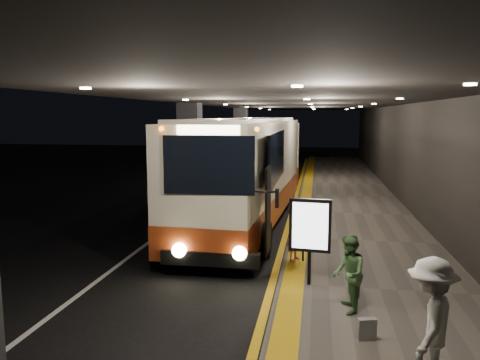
% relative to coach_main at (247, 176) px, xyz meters
% --- Properties ---
extents(ground, '(90.00, 90.00, 0.00)m').
position_rel_coach_main_xyz_m(ground, '(-0.85, -2.97, -1.79)').
color(ground, black).
extents(lane_line_white, '(0.12, 50.00, 0.01)m').
position_rel_coach_main_xyz_m(lane_line_white, '(-2.65, 2.03, -1.78)').
color(lane_line_white, silver).
rests_on(lane_line_white, ground).
extents(kerb_stripe_yellow, '(0.18, 50.00, 0.01)m').
position_rel_coach_main_xyz_m(kerb_stripe_yellow, '(1.50, 2.03, -1.78)').
color(kerb_stripe_yellow, gold).
rests_on(kerb_stripe_yellow, ground).
extents(sidewalk, '(4.50, 50.00, 0.15)m').
position_rel_coach_main_xyz_m(sidewalk, '(3.90, 2.03, -1.71)').
color(sidewalk, '#514C44').
rests_on(sidewalk, ground).
extents(tactile_strip, '(0.50, 50.00, 0.01)m').
position_rel_coach_main_xyz_m(tactile_strip, '(2.00, 2.03, -1.63)').
color(tactile_strip, gold).
rests_on(tactile_strip, sidewalk).
extents(terminal_wall, '(0.10, 50.00, 6.00)m').
position_rel_coach_main_xyz_m(terminal_wall, '(6.15, 2.03, 1.21)').
color(terminal_wall, black).
rests_on(terminal_wall, ground).
extents(support_columns, '(0.80, 24.80, 4.40)m').
position_rel_coach_main_xyz_m(support_columns, '(-2.35, 1.03, 0.41)').
color(support_columns, black).
rests_on(support_columns, ground).
extents(canopy, '(9.00, 50.00, 0.40)m').
position_rel_coach_main_xyz_m(canopy, '(1.65, 2.03, 2.81)').
color(canopy, black).
rests_on(canopy, support_columns).
extents(coach_main, '(3.08, 12.03, 3.72)m').
position_rel_coach_main_xyz_m(coach_main, '(0.00, 0.00, 0.00)').
color(coach_main, beige).
rests_on(coach_main, ground).
extents(coach_second, '(2.96, 11.27, 3.50)m').
position_rel_coach_main_xyz_m(coach_second, '(0.04, 13.68, -0.10)').
color(coach_second, beige).
rests_on(coach_second, ground).
extents(passenger_boarding, '(0.52, 0.64, 1.51)m').
position_rel_coach_main_xyz_m(passenger_boarding, '(1.95, -4.41, -0.88)').
color(passenger_boarding, '#D16177').
rests_on(passenger_boarding, sidewalk).
extents(passenger_waiting_green, '(0.52, 0.78, 1.52)m').
position_rel_coach_main_xyz_m(passenger_waiting_green, '(3.12, -7.46, -0.88)').
color(passenger_waiting_green, '#416A3B').
rests_on(passenger_waiting_green, sidewalk).
extents(passenger_waiting_white, '(0.94, 1.31, 1.84)m').
position_rel_coach_main_xyz_m(passenger_waiting_white, '(4.10, -9.79, -0.72)').
color(passenger_waiting_white, silver).
rests_on(passenger_waiting_white, sidewalk).
extents(bag_polka, '(0.33, 0.20, 0.37)m').
position_rel_coach_main_xyz_m(bag_polka, '(3.37, -8.59, -1.45)').
color(bag_polka, black).
rests_on(bag_polka, sidewalk).
extents(info_sign, '(0.93, 0.20, 1.96)m').
position_rel_coach_main_xyz_m(info_sign, '(2.35, -6.10, -0.31)').
color(info_sign, black).
rests_on(info_sign, sidewalk).
extents(stanchion_post, '(0.05, 0.05, 1.19)m').
position_rel_coach_main_xyz_m(stanchion_post, '(2.17, -4.44, -1.04)').
color(stanchion_post, black).
rests_on(stanchion_post, sidewalk).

